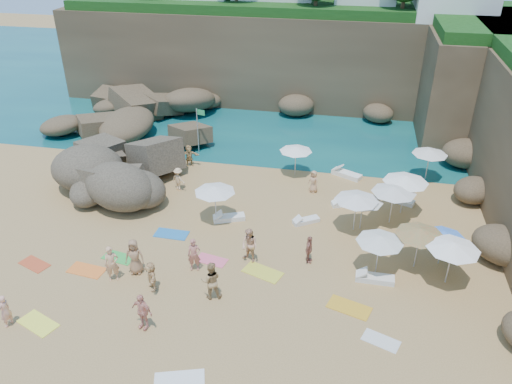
% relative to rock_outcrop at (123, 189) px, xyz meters
% --- Properties ---
extents(ground, '(120.00, 120.00, 0.00)m').
position_rel_rock_outcrop_xyz_m(ground, '(7.16, -5.11, 0.00)').
color(ground, tan).
rests_on(ground, ground).
extents(seawater, '(120.00, 120.00, 0.00)m').
position_rel_rock_outcrop_xyz_m(seawater, '(7.16, 24.89, 0.00)').
color(seawater, '#0C4751').
rests_on(seawater, ground).
extents(cliff_back, '(44.00, 8.00, 8.00)m').
position_rel_rock_outcrop_xyz_m(cliff_back, '(9.16, 19.89, 4.00)').
color(cliff_back, brown).
rests_on(cliff_back, ground).
extents(cliff_corner, '(10.00, 12.00, 8.00)m').
position_rel_rock_outcrop_xyz_m(cliff_corner, '(24.16, 14.89, 4.00)').
color(cliff_corner, brown).
rests_on(cliff_corner, ground).
extents(rock_promontory, '(12.00, 7.00, 2.00)m').
position_rel_rock_outcrop_xyz_m(rock_promontory, '(-3.84, 10.89, 0.00)').
color(rock_promontory, brown).
rests_on(rock_promontory, ground).
extents(marina_masts, '(3.10, 0.10, 6.00)m').
position_rel_rock_outcrop_xyz_m(marina_masts, '(-9.34, 24.89, 3.00)').
color(marina_masts, white).
rests_on(marina_masts, ground).
extents(rock_outcrop, '(8.73, 7.54, 2.95)m').
position_rel_rock_outcrop_xyz_m(rock_outcrop, '(0.00, 0.00, 0.00)').
color(rock_outcrop, brown).
rests_on(rock_outcrop, ground).
extents(flag_pole, '(0.66, 0.16, 3.40)m').
position_rel_rock_outcrop_xyz_m(flag_pole, '(3.21, 6.43, 2.17)').
color(flag_pole, silver).
rests_on(flag_pole, ground).
extents(parasol_0, '(2.20, 2.20, 2.08)m').
position_rel_rock_outcrop_xyz_m(parasol_0, '(10.57, 4.29, 1.91)').
color(parasol_0, silver).
rests_on(parasol_0, ground).
extents(parasol_1, '(2.62, 2.62, 2.48)m').
position_rel_rock_outcrop_xyz_m(parasol_1, '(17.40, 0.62, 2.28)').
color(parasol_1, silver).
rests_on(parasol_1, ground).
extents(parasol_2, '(2.30, 2.30, 2.17)m').
position_rel_rock_outcrop_xyz_m(parasol_2, '(19.23, 5.37, 2.00)').
color(parasol_2, silver).
rests_on(parasol_2, ground).
extents(parasol_3, '(2.42, 2.42, 2.29)m').
position_rel_rock_outcrop_xyz_m(parasol_3, '(14.69, -1.77, 2.10)').
color(parasol_3, silver).
rests_on(parasol_3, ground).
extents(parasol_5, '(2.35, 2.35, 2.23)m').
position_rel_rock_outcrop_xyz_m(parasol_5, '(6.84, -2.32, 2.04)').
color(parasol_5, silver).
rests_on(parasol_5, ground).
extents(parasol_6, '(2.42, 2.42, 2.29)m').
position_rel_rock_outcrop_xyz_m(parasol_6, '(17.80, -4.55, 2.10)').
color(parasol_6, silver).
rests_on(parasol_6, ground).
extents(parasol_7, '(2.49, 2.49, 2.36)m').
position_rel_rock_outcrop_xyz_m(parasol_7, '(16.70, -0.59, 2.16)').
color(parasol_7, silver).
rests_on(parasol_7, ground).
extents(parasol_8, '(2.31, 2.31, 2.18)m').
position_rel_rock_outcrop_xyz_m(parasol_8, '(15.90, -5.40, 2.00)').
color(parasol_8, silver).
rests_on(parasol_8, ground).
extents(parasol_9, '(2.21, 2.21, 2.09)m').
position_rel_rock_outcrop_xyz_m(parasol_9, '(15.06, -1.54, 1.92)').
color(parasol_9, silver).
rests_on(parasol_9, ground).
extents(parasol_10, '(2.06, 2.06, 1.95)m').
position_rel_rock_outcrop_xyz_m(parasol_10, '(19.04, -4.05, 1.79)').
color(parasol_10, silver).
rests_on(parasol_10, ground).
extents(parasol_11, '(2.49, 2.49, 2.36)m').
position_rel_rock_outcrop_xyz_m(parasol_11, '(19.21, -5.52, 2.16)').
color(parasol_11, silver).
rests_on(parasol_11, ground).
extents(lounger_0, '(1.66, 1.05, 0.24)m').
position_rel_rock_outcrop_xyz_m(lounger_0, '(14.08, 0.80, 0.12)').
color(lounger_0, white).
rests_on(lounger_0, ground).
extents(lounger_1, '(2.12, 1.53, 0.32)m').
position_rel_rock_outcrop_xyz_m(lounger_1, '(14.04, 4.65, 0.16)').
color(lounger_1, white).
rests_on(lounger_1, ground).
extents(lounger_2, '(1.59, 1.29, 0.24)m').
position_rel_rock_outcrop_xyz_m(lounger_2, '(12.00, -1.58, 0.12)').
color(lounger_2, silver).
rests_on(lounger_2, ground).
extents(lounger_3, '(1.92, 1.26, 0.28)m').
position_rel_rock_outcrop_xyz_m(lounger_3, '(7.58, -2.18, 0.14)').
color(lounger_3, white).
rests_on(lounger_3, ground).
extents(lounger_4, '(1.79, 1.18, 0.26)m').
position_rel_rock_outcrop_xyz_m(lounger_4, '(17.43, 1.85, 0.13)').
color(lounger_4, silver).
rests_on(lounger_4, ground).
extents(lounger_5, '(1.85, 0.63, 0.29)m').
position_rel_rock_outcrop_xyz_m(lounger_5, '(15.86, -6.09, 0.14)').
color(lounger_5, silver).
rests_on(lounger_5, ground).
extents(towel_2, '(1.94, 1.13, 0.03)m').
position_rel_rock_outcrop_xyz_m(towel_2, '(1.73, -8.13, 0.02)').
color(towel_2, orange).
rests_on(towel_2, ground).
extents(towel_4, '(2.02, 1.51, 0.03)m').
position_rel_rock_outcrop_xyz_m(towel_4, '(1.46, -11.95, 0.02)').
color(towel_4, '#FEFF43').
rests_on(towel_4, ground).
extents(towel_5, '(2.12, 1.49, 0.03)m').
position_rel_rock_outcrop_xyz_m(towel_5, '(8.50, -13.64, 0.02)').
color(towel_5, white).
rests_on(towel_5, ground).
extents(towel_7, '(1.80, 1.33, 0.03)m').
position_rel_rock_outcrop_xyz_m(towel_7, '(-1.11, -8.21, 0.01)').
color(towel_7, '#C64623').
rests_on(towel_7, ground).
extents(towel_8, '(1.87, 0.96, 0.03)m').
position_rel_rock_outcrop_xyz_m(towel_8, '(4.80, -4.26, 0.02)').
color(towel_8, '#216FB4').
rests_on(towel_8, ground).
extents(towel_9, '(1.72, 1.09, 0.03)m').
position_rel_rock_outcrop_xyz_m(towel_9, '(7.64, -6.11, 0.01)').
color(towel_9, '#F25E7C').
rests_on(towel_9, ground).
extents(towel_10, '(2.13, 1.51, 0.03)m').
position_rel_rock_outcrop_xyz_m(towel_10, '(14.71, -8.25, 0.02)').
color(towel_10, gold).
rests_on(towel_10, ground).
extents(towel_11, '(1.78, 1.12, 0.03)m').
position_rel_rock_outcrop_xyz_m(towel_11, '(2.85, -6.84, 0.01)').
color(towel_11, green).
rests_on(towel_11, ground).
extents(towel_12, '(2.17, 1.58, 0.03)m').
position_rel_rock_outcrop_xyz_m(towel_12, '(10.40, -6.55, 0.02)').
color(towel_12, yellow).
rests_on(towel_12, ground).
extents(towel_13, '(1.70, 1.26, 0.03)m').
position_rel_rock_outcrop_xyz_m(towel_13, '(16.10, -10.01, 0.01)').
color(towel_13, silver).
rests_on(towel_13, ground).
extents(person_stand_0, '(0.82, 0.73, 1.89)m').
position_rel_rock_outcrop_xyz_m(person_stand_0, '(3.40, -8.50, 0.95)').
color(person_stand_0, tan).
rests_on(person_stand_0, ground).
extents(person_stand_1, '(1.11, 0.98, 1.93)m').
position_rel_rock_outcrop_xyz_m(person_stand_1, '(8.41, -8.77, 0.97)').
color(person_stand_1, '#A78253').
rests_on(person_stand_1, ground).
extents(person_stand_2, '(1.07, 0.78, 1.54)m').
position_rel_rock_outcrop_xyz_m(person_stand_2, '(3.56, 0.68, 0.77)').
color(person_stand_2, '#E6B982').
rests_on(person_stand_2, ground).
extents(person_stand_3, '(0.49, 0.94, 1.53)m').
position_rel_rock_outcrop_xyz_m(person_stand_3, '(12.53, -5.21, 0.77)').
color(person_stand_3, '#A86654').
rests_on(person_stand_3, ground).
extents(person_stand_4, '(0.82, 0.72, 1.47)m').
position_rel_rock_outcrop_xyz_m(person_stand_4, '(12.02, 2.13, 0.74)').
color(person_stand_4, tan).
rests_on(person_stand_4, ground).
extents(person_stand_5, '(1.48, 0.89, 1.54)m').
position_rel_rock_outcrop_xyz_m(person_stand_5, '(3.13, 4.15, 0.77)').
color(person_stand_5, tan).
rests_on(person_stand_5, ground).
extents(person_stand_6, '(0.47, 0.64, 1.61)m').
position_rel_rock_outcrop_xyz_m(person_stand_6, '(0.26, -12.26, 0.80)').
color(person_stand_6, '#F1A289').
rests_on(person_stand_6, ground).
extents(person_lie_1, '(1.49, 2.00, 0.43)m').
position_rel_rock_outcrop_xyz_m(person_lie_1, '(6.08, -11.24, 0.22)').
color(person_lie_1, '#E69782').
rests_on(person_lie_1, ground).
extents(person_lie_2, '(1.24, 2.02, 0.50)m').
position_rel_rock_outcrop_xyz_m(person_lie_2, '(4.26, -7.79, 0.25)').
color(person_lie_2, '#9C704E').
rests_on(person_lie_2, ground).
extents(person_lie_3, '(1.99, 1.97, 0.39)m').
position_rel_rock_outcrop_xyz_m(person_lie_3, '(5.50, -8.77, 0.20)').
color(person_lie_3, '#DDAE74').
rests_on(person_lie_3, ground).
extents(person_lie_4, '(1.07, 1.87, 0.42)m').
position_rel_rock_outcrop_xyz_m(person_lie_4, '(7.04, -6.99, 0.21)').
color(person_lie_4, '#B4685A').
rests_on(person_lie_4, ground).
extents(person_lie_5, '(1.71, 2.09, 0.71)m').
position_rel_rock_outcrop_xyz_m(person_lie_5, '(9.57, -5.78, 0.36)').
color(person_lie_5, tan).
rests_on(person_lie_5, ground).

